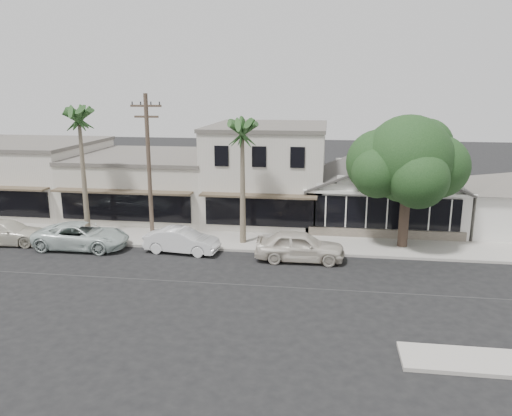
% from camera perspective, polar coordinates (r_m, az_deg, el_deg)
% --- Properties ---
extents(ground, '(140.00, 140.00, 0.00)m').
position_cam_1_polar(ground, '(24.17, 4.71, -9.10)').
color(ground, black).
rests_on(ground, ground).
extents(sidewalk_north, '(90.00, 3.50, 0.15)m').
position_cam_1_polar(sidewalk_north, '(31.82, -9.06, -3.43)').
color(sidewalk_north, '#9E9991').
rests_on(sidewalk_north, ground).
extents(corner_shop, '(10.40, 8.60, 5.10)m').
position_cam_1_polar(corner_shop, '(35.58, 14.13, 2.36)').
color(corner_shop, silver).
rests_on(corner_shop, ground).
extents(side_cottage, '(6.00, 6.00, 3.00)m').
position_cam_1_polar(side_cottage, '(36.67, 27.02, -0.19)').
color(side_cottage, silver).
rests_on(side_cottage, ground).
extents(row_building_near, '(8.00, 10.00, 6.50)m').
position_cam_1_polar(row_building_near, '(36.52, 1.43, 4.06)').
color(row_building_near, beige).
rests_on(row_building_near, ground).
extents(row_building_midnear, '(10.00, 10.00, 4.20)m').
position_cam_1_polar(row_building_midnear, '(38.81, -11.91, 2.61)').
color(row_building_midnear, beige).
rests_on(row_building_midnear, ground).
extents(row_building_midfar, '(11.00, 10.00, 5.00)m').
position_cam_1_polar(row_building_midfar, '(43.45, -25.09, 3.31)').
color(row_building_midfar, beige).
rests_on(row_building_midfar, ground).
extents(utility_pole, '(1.80, 0.24, 9.00)m').
position_cam_1_polar(utility_pole, '(29.65, -12.13, 4.54)').
color(utility_pole, brown).
rests_on(utility_pole, ground).
extents(car_0, '(4.93, 2.06, 1.67)m').
position_cam_1_polar(car_0, '(27.57, 5.03, -4.35)').
color(car_0, beige).
rests_on(car_0, ground).
extents(car_1, '(4.45, 1.95, 1.42)m').
position_cam_1_polar(car_1, '(29.15, -8.48, -3.69)').
color(car_1, silver).
rests_on(car_1, ground).
extents(car_2, '(5.52, 2.57, 1.53)m').
position_cam_1_polar(car_2, '(31.28, -19.29, -3.03)').
color(car_2, silver).
rests_on(car_2, ground).
extents(car_3, '(5.16, 2.51, 1.45)m').
position_cam_1_polar(car_3, '(34.02, -26.64, -2.49)').
color(car_3, beige).
rests_on(car_3, ground).
extents(shade_tree, '(7.08, 6.40, 7.86)m').
position_cam_1_polar(shade_tree, '(30.07, 16.81, 5.13)').
color(shade_tree, '#46342A').
rests_on(shade_tree, ground).
extents(palm_east, '(3.30, 3.30, 7.99)m').
position_cam_1_polar(palm_east, '(29.11, -1.58, 8.70)').
color(palm_east, '#726651').
rests_on(palm_east, ground).
extents(palm_mid, '(3.07, 3.07, 8.64)m').
position_cam_1_polar(palm_mid, '(32.41, -19.58, 9.53)').
color(palm_mid, '#726651').
rests_on(palm_mid, ground).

